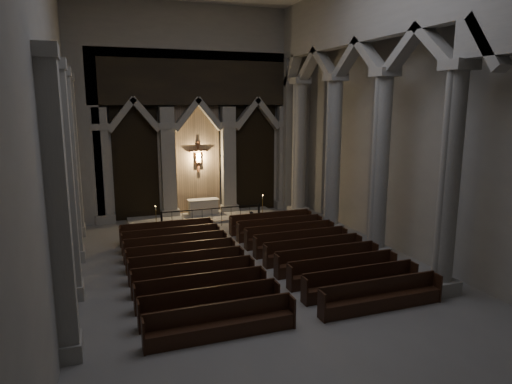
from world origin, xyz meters
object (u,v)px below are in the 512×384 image
altar_rail (212,214)px  candle_stand_left (156,223)px  altar (203,207)px  pews (253,261)px  candle_stand_right (262,211)px  worshipper (252,221)px

altar_rail → candle_stand_left: bearing=169.0°
altar → altar_rail: altar_rail is taller
altar_rail → pews: bearing=-90.0°
altar → candle_stand_right: (3.30, -1.15, -0.25)m
pews → worshipper: size_ratio=9.67×
altar → candle_stand_right: size_ratio=1.36×
altar_rail → candle_stand_left: 2.98m
pews → altar: bearing=89.6°
worshipper → altar: bearing=136.7°
altar → pews: size_ratio=0.18×
altar → candle_stand_left: 3.47m
candle_stand_left → pews: (2.91, -7.28, -0.02)m
pews → candle_stand_right: bearing=66.9°
pews → candle_stand_left: bearing=111.8°
candle_stand_left → pews: candle_stand_left is taller
pews → altar_rail: bearing=90.0°
worshipper → candle_stand_left: bearing=179.1°
candle_stand_left → pews: size_ratio=0.12×
altar_rail → candle_stand_right: (3.36, 1.17, -0.35)m
altar_rail → worshipper: size_ratio=5.18×
altar → pews: bearing=-90.4°
altar → altar_rail: 2.33m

